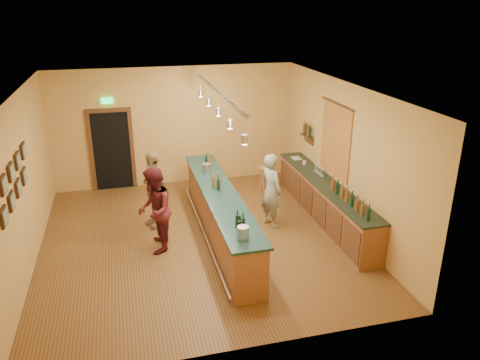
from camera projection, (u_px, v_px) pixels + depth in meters
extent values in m
plane|color=brown|center=(199.00, 239.00, 10.02)|extent=(7.00, 7.00, 0.00)
cube|color=silver|center=(194.00, 90.00, 8.88)|extent=(6.50, 7.00, 0.02)
cube|color=tan|center=(175.00, 127.00, 12.61)|extent=(6.50, 0.02, 3.20)
cube|color=tan|center=(239.00, 254.00, 6.29)|extent=(6.50, 0.02, 3.20)
cube|color=tan|center=(24.00, 184.00, 8.69)|extent=(0.02, 7.00, 3.20)
cube|color=tan|center=(344.00, 156.00, 10.21)|extent=(0.02, 7.00, 3.20)
cube|color=black|center=(112.00, 151.00, 12.40)|extent=(0.95, 0.06, 2.10)
cube|color=#532919|center=(91.00, 153.00, 12.26)|extent=(0.10, 0.08, 2.10)
cube|color=#532919|center=(132.00, 150.00, 12.50)|extent=(0.10, 0.08, 2.10)
cube|color=#532919|center=(108.00, 110.00, 11.98)|extent=(1.15, 0.08, 0.10)
cube|color=#19E54C|center=(107.00, 101.00, 11.88)|extent=(0.30, 0.04, 0.15)
cube|color=#A52521|center=(336.00, 141.00, 10.47)|extent=(0.03, 1.40, 1.60)
cube|color=#532919|center=(307.00, 136.00, 11.92)|extent=(0.16, 0.55, 0.03)
cube|color=#532919|center=(309.00, 140.00, 11.97)|extent=(0.03, 0.55, 0.18)
cube|color=brown|center=(324.00, 202.00, 10.74)|extent=(0.55, 4.50, 0.90)
cube|color=black|center=(326.00, 183.00, 10.57)|extent=(0.60, 4.55, 0.04)
cylinder|color=silver|center=(304.00, 163.00, 11.72)|extent=(0.09, 0.09, 0.09)
cube|color=silver|center=(296.00, 158.00, 12.18)|extent=(0.22, 0.30, 0.01)
cube|color=brown|center=(220.00, 216.00, 9.95)|extent=(0.60, 5.00, 1.00)
cube|color=#153130|center=(220.00, 193.00, 9.77)|extent=(0.70, 5.10, 0.05)
cylinder|color=silver|center=(204.00, 232.00, 10.00)|extent=(0.05, 5.00, 0.05)
cylinder|color=silver|center=(243.00, 233.00, 7.81)|extent=(0.20, 0.20, 0.22)
cylinder|color=silver|center=(206.00, 168.00, 10.79)|extent=(0.20, 0.20, 0.22)
cube|color=silver|center=(218.00, 92.00, 9.01)|extent=(0.06, 4.60, 0.05)
cylinder|color=silver|center=(245.00, 127.00, 7.27)|extent=(0.01, 0.01, 0.35)
cylinder|color=#A5A5AD|center=(245.00, 139.00, 7.34)|extent=(0.11, 0.11, 0.14)
cylinder|color=#FFEABF|center=(245.00, 144.00, 7.37)|extent=(0.08, 0.08, 0.02)
cylinder|color=silver|center=(230.00, 113.00, 8.17)|extent=(0.01, 0.01, 0.35)
cylinder|color=#A5A5AD|center=(230.00, 124.00, 8.24)|extent=(0.11, 0.11, 0.14)
cylinder|color=#FFEABF|center=(230.00, 128.00, 8.27)|extent=(0.08, 0.08, 0.02)
cylinder|color=silver|center=(218.00, 102.00, 9.07)|extent=(0.01, 0.01, 0.35)
cylinder|color=#A5A5AD|center=(218.00, 112.00, 9.15)|extent=(0.11, 0.11, 0.14)
cylinder|color=#FFEABF|center=(218.00, 116.00, 9.18)|extent=(0.08, 0.08, 0.02)
cylinder|color=silver|center=(208.00, 92.00, 9.98)|extent=(0.01, 0.01, 0.35)
cylinder|color=#A5A5AD|center=(209.00, 102.00, 10.05)|extent=(0.11, 0.11, 0.14)
cylinder|color=#FFEABF|center=(209.00, 105.00, 10.08)|extent=(0.08, 0.08, 0.02)
cylinder|color=silver|center=(200.00, 85.00, 10.88)|extent=(0.01, 0.01, 0.35)
cylinder|color=#A5A5AD|center=(201.00, 93.00, 10.95)|extent=(0.11, 0.11, 0.14)
cylinder|color=#FFEABF|center=(201.00, 97.00, 10.98)|extent=(0.08, 0.08, 0.02)
imported|color=gray|center=(271.00, 190.00, 10.36)|extent=(0.60, 0.72, 1.70)
imported|color=#59191E|center=(155.00, 210.00, 9.29)|extent=(0.78, 0.94, 1.77)
imported|color=#997A51|center=(154.00, 189.00, 10.34)|extent=(0.76, 1.12, 1.76)
cylinder|color=#A06C48|center=(265.00, 168.00, 12.27)|extent=(0.34, 0.34, 0.04)
cylinder|color=#A06C48|center=(269.00, 180.00, 12.43)|extent=(0.04, 0.04, 0.66)
cylinder|color=#A06C48|center=(261.00, 179.00, 12.48)|extent=(0.04, 0.04, 0.66)
cylinder|color=#A06C48|center=(263.00, 182.00, 12.28)|extent=(0.04, 0.04, 0.66)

